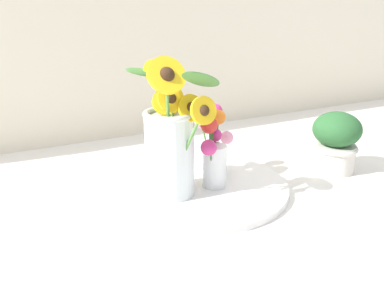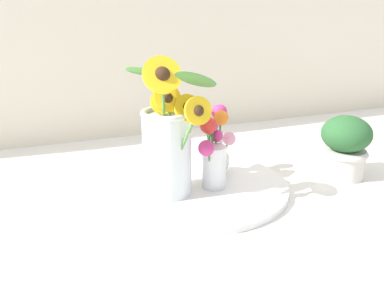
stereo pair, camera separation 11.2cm
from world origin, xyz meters
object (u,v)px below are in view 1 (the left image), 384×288
vase_bulb_right (213,143)px  vase_small_center (213,154)px  mason_jar_sunflowers (170,141)px  serving_tray (192,187)px  potted_plant (336,140)px

vase_bulb_right → vase_small_center: bearing=-120.6°
mason_jar_sunflowers → serving_tray: bearing=21.3°
potted_plant → vase_small_center: bearing=174.7°
mason_jar_sunflowers → vase_small_center: (0.11, -0.01, -0.05)m
mason_jar_sunflowers → vase_bulb_right: 0.18m
vase_bulb_right → mason_jar_sunflowers: bearing=-155.4°
mason_jar_sunflowers → potted_plant: mason_jar_sunflowers is taller
vase_bulb_right → potted_plant: size_ratio=1.06×
vase_bulb_right → potted_plant: vase_bulb_right is taller
vase_small_center → serving_tray: bearing=140.1°
serving_tray → vase_small_center: vase_small_center is taller
serving_tray → potted_plant: (0.42, -0.07, 0.08)m
mason_jar_sunflowers → potted_plant: 0.50m
mason_jar_sunflowers → vase_small_center: size_ratio=1.86×
serving_tray → vase_bulb_right: bearing=27.3°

